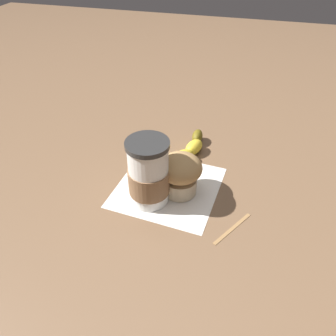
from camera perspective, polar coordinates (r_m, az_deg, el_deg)
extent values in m
plane|color=brown|center=(0.73, 0.00, -3.36)|extent=(3.00, 3.00, 0.00)
cube|color=white|center=(0.73, 0.00, -3.32)|extent=(0.24, 0.24, 0.00)
cylinder|color=white|center=(0.66, -3.39, -1.10)|extent=(0.08, 0.08, 0.14)
cylinder|color=#2D2D2D|center=(0.62, -3.64, 4.14)|extent=(0.09, 0.09, 0.01)
cylinder|color=#846042|center=(0.67, -3.34, -2.15)|extent=(0.09, 0.09, 0.05)
cylinder|color=beige|center=(0.71, 2.08, -2.92)|extent=(0.07, 0.07, 0.04)
ellipsoid|color=#AD8451|center=(0.68, 2.16, 0.04)|extent=(0.09, 0.09, 0.06)
ellipsoid|color=yellow|center=(0.77, -0.47, 0.81)|extent=(0.05, 0.06, 0.03)
ellipsoid|color=yellow|center=(0.79, 2.62, 1.97)|extent=(0.07, 0.06, 0.03)
ellipsoid|color=yellow|center=(0.83, 4.55, 3.64)|extent=(0.07, 0.05, 0.03)
ellipsoid|color=brown|center=(0.87, 5.13, 5.47)|extent=(0.05, 0.03, 0.03)
cube|color=#9E7547|center=(0.66, 11.15, -10.29)|extent=(0.10, 0.06, 0.00)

